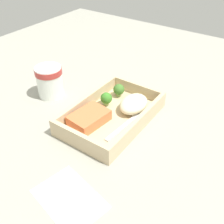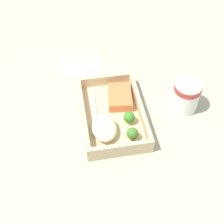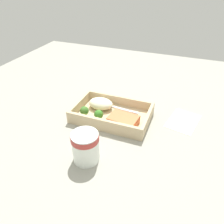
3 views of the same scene
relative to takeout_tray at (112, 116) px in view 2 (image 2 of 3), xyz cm
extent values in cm
cube|color=#99988A|center=(0.00, 0.00, -1.60)|extent=(160.00, 160.00, 2.00)
cube|color=#C8B087|center=(0.00, 0.00, 0.00)|extent=(28.96, 18.53, 1.20)
cube|color=#C8B087|center=(0.00, -8.66, 2.46)|extent=(28.96, 1.20, 3.71)
cube|color=#C8B087|center=(0.00, 8.66, 2.46)|extent=(28.96, 1.20, 3.71)
cube|color=#C8B087|center=(-13.88, 0.00, 2.46)|extent=(1.20, 16.13, 3.71)
cube|color=#C8B087|center=(13.88, 0.00, 2.46)|extent=(1.20, 16.13, 3.71)
cube|color=#E57040|center=(-5.73, 3.49, 2.09)|extent=(11.09, 8.42, 2.99)
ellipsoid|color=beige|center=(6.09, -3.26, 2.65)|extent=(9.91, 7.15, 4.11)
cylinder|color=#8BAD68|center=(3.57, 4.52, 1.33)|extent=(1.30, 1.30, 1.46)
sphere|color=#3B7E27|center=(3.57, 4.52, 3.00)|extent=(3.42, 3.42, 3.42)
cylinder|color=#83A85B|center=(9.64, 4.19, 1.33)|extent=(1.30, 1.30, 1.45)
sphere|color=#42742B|center=(9.64, 4.19, 3.00)|extent=(3.43, 3.43, 3.43)
cube|color=silver|center=(-2.94, -5.12, 0.82)|extent=(12.45, 2.08, 0.44)
cube|color=silver|center=(4.93, -5.75, 0.82)|extent=(3.56, 2.46, 0.44)
cylinder|color=white|center=(-0.57, 23.15, 4.32)|extent=(8.00, 8.00, 9.83)
cylinder|color=#B23833|center=(-0.57, 23.15, 7.95)|extent=(8.24, 8.24, 1.77)
cube|color=white|center=(-26.19, -7.71, -0.48)|extent=(12.82, 16.27, 0.24)
camera|label=1|loc=(-47.41, -33.12, 45.49)|focal=42.00mm
camera|label=2|loc=(60.93, -10.52, 73.14)|focal=50.00mm
camera|label=3|loc=(-24.96, 64.65, 49.05)|focal=35.00mm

